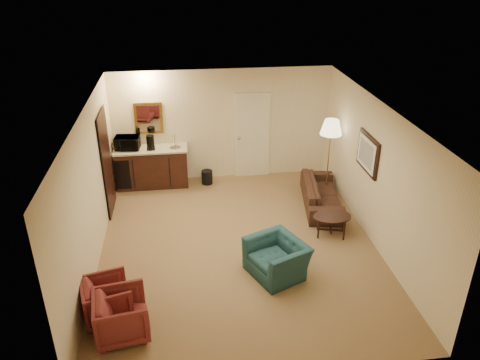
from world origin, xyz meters
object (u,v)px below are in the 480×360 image
Objects in this scene: wetbar_cabinet at (152,167)px; waste_bin at (207,177)px; sofa at (322,190)px; teal_armchair at (277,253)px; floor_lamp at (329,158)px; coffee_maker at (150,142)px; rose_chair_near at (121,314)px; coffee_table at (331,225)px; microwave at (127,141)px; rose_chair_far at (107,298)px.

wetbar_cabinet is 1.28m from waste_bin.
sofa is 1.97× the size of teal_armchair.
sofa is at bearing -117.08° from floor_lamp.
floor_lamp is 5.30× the size of coffee_maker.
floor_lamp is (0.25, 0.49, 0.51)m from sofa.
rose_chair_near is at bearing -107.81° from waste_bin.
wetbar_cabinet is at bearing 143.13° from coffee_table.
coffee_maker is (-1.23, 0.02, 0.92)m from waste_bin.
waste_bin is (-0.94, 3.55, -0.25)m from teal_armchair.
rose_chair_near is at bearing -91.88° from coffee_maker.
sofa is 3.48× the size of microwave.
rose_chair_far is (-2.68, -0.70, -0.06)m from teal_armchair.
rose_chair_far is 2.16× the size of waste_bin.
wetbar_cabinet reaches higher than coffee_table.
coffee_table is 4.36m from coffee_maker.
coffee_maker is at bearing 179.11° from waste_bin.
sofa is 3.90m from coffee_maker.
coffee_maker reaches higher than rose_chair_near.
coffee_table is at bearing -28.05° from microwave.
floor_lamp is at bearing -56.12° from rose_chair_near.
teal_armchair reaches higher than waste_bin.
wetbar_cabinet is 4.32m from coffee_table.
teal_armchair is at bearing 155.85° from sofa.
teal_armchair is at bearing -140.84° from coffee_table.
microwave is (-4.35, 0.97, 0.22)m from floor_lamp.
wetbar_cabinet reaches higher than rose_chair_far.
floor_lamp is (3.85, -0.93, 0.42)m from wetbar_cabinet.
coffee_maker is (0.52, -0.09, -0.02)m from microwave.
teal_armchair is at bearing -75.20° from waste_bin.
microwave is (-2.68, 3.66, 0.69)m from teal_armchair.
rose_chair_far is at bearing -112.31° from waste_bin.
teal_armchair is 2.77m from rose_chair_far.
microwave is 1.61× the size of coffee_maker.
waste_bin is (-2.21, 2.52, -0.05)m from coffee_table.
wetbar_cabinet is 0.63m from coffee_maker.
sofa is 5.77× the size of waste_bin.
waste_bin is at bearing 0.49° from coffee_maker.
wetbar_cabinet is at bearing 1.17° from microwave.
coffee_maker is (0.52, 4.27, 0.74)m from rose_chair_far.
rose_chair_far is at bearing -96.60° from wetbar_cabinet.
rose_chair_far is (-0.50, -4.32, -0.11)m from wetbar_cabinet.
sofa is 2.67× the size of rose_chair_far.
coffee_table is at bearing 104.60° from teal_armchair.
rose_chair_far is 2.10× the size of coffee_maker.
teal_armchair is at bearing -74.52° from rose_chair_near.
waste_bin is at bearing 68.84° from sofa.
teal_armchair is at bearing -48.19° from microwave.
coffee_table is 3.35m from waste_bin.
teal_armchair is 2.67m from rose_chair_near.
teal_armchair is 2.92× the size of waste_bin.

